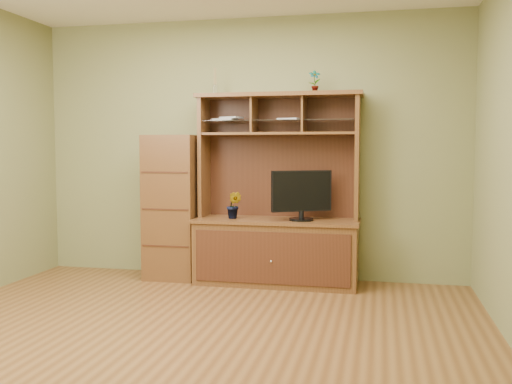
% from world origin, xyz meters
% --- Properties ---
extents(room, '(4.54, 4.04, 2.74)m').
position_xyz_m(room, '(0.00, 0.00, 1.35)').
color(room, brown).
rests_on(room, ground).
extents(media_hutch, '(1.66, 0.61, 1.90)m').
position_xyz_m(media_hutch, '(0.36, 1.73, 0.52)').
color(media_hutch, '#492B15').
rests_on(media_hutch, room).
extents(monitor, '(0.56, 0.35, 0.49)m').
position_xyz_m(monitor, '(0.62, 1.65, 0.91)').
color(monitor, black).
rests_on(monitor, media_hutch).
extents(orchid_plant, '(0.16, 0.14, 0.27)m').
position_xyz_m(orchid_plant, '(-0.06, 1.65, 0.79)').
color(orchid_plant, '#26541D').
rests_on(orchid_plant, media_hutch).
extents(top_plant, '(0.13, 0.10, 0.22)m').
position_xyz_m(top_plant, '(0.72, 1.80, 2.01)').
color(top_plant, '#346724').
rests_on(top_plant, media_hutch).
extents(reed_diffuser, '(0.05, 0.05, 0.27)m').
position_xyz_m(reed_diffuser, '(-0.30, 1.80, 2.01)').
color(reed_diffuser, silver).
rests_on(reed_diffuser, media_hutch).
extents(magazines, '(0.91, 0.21, 0.04)m').
position_xyz_m(magazines, '(0.04, 1.80, 1.65)').
color(magazines, '#A7A8AC').
rests_on(magazines, media_hutch).
extents(side_cabinet, '(0.53, 0.48, 1.49)m').
position_xyz_m(side_cabinet, '(-0.74, 1.74, 0.74)').
color(side_cabinet, '#492B15').
rests_on(side_cabinet, room).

